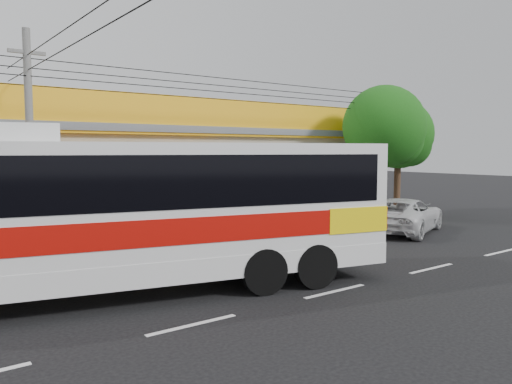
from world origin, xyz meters
The scene contains 9 objects.
ground centered at (0.00, 0.00, 0.00)m, with size 120.00×120.00×0.00m, color black.
sidewalk centered at (0.00, 6.00, 0.07)m, with size 30.00×3.20×0.15m, color gray.
lane_markings centered at (0.00, -2.50, 0.00)m, with size 50.00×0.12×0.01m, color silver, non-canonical shape.
storefront_building centered at (-0.01, 11.54, 2.30)m, with size 22.60×9.20×5.70m.
coach_bus centered at (-4.04, 0.21, 2.16)m, with size 13.38×5.72×4.04m.
white_car centered at (8.84, 2.14, 0.73)m, with size 2.41×5.23×1.45m, color silver.
utility_pole centered at (-5.18, 5.40, 5.89)m, with size 34.00×14.00×7.14m.
tree_near centered at (10.82, 4.74, 4.48)m, with size 3.99×3.99×6.61m.
tree_far centered at (13.90, 6.27, 4.23)m, with size 3.77×3.77×6.25m.
Camera 1 is at (-8.73, -11.02, 3.47)m, focal length 35.00 mm.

